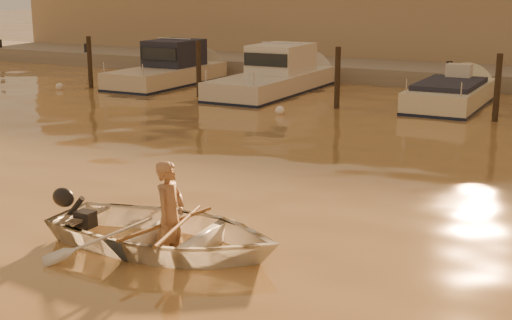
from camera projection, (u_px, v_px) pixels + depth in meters
The scene contains 19 objects.
ground_plane at pixel (32, 238), 11.37m from camera, with size 160.00×160.00×0.00m, color olive.
dinghy at pixel (165, 232), 10.85m from camera, with size 2.69×3.77×0.78m, color silver.
person at pixel (170, 216), 10.74m from camera, with size 0.62×0.41×1.69m, color #A37551.
outboard_motor at pixel (85, 219), 11.44m from camera, with size 0.90×0.40×0.70m, color black, non-canonical shape.
oar_port at pixel (179, 225), 10.72m from camera, with size 0.06×0.06×2.10m, color brown.
oar_starboard at pixel (167, 223), 10.79m from camera, with size 0.06×0.06×2.10m, color brown.
moored_boat_1 at pixel (167, 69), 28.77m from camera, with size 2.23×6.65×1.75m, color beige, non-canonical shape.
moored_boat_2 at pixel (273, 76), 26.61m from camera, with size 2.29×7.67×1.75m, color silver, non-canonical shape.
moored_boat_3 at pixel (451, 99), 23.73m from camera, with size 2.07×5.97×0.95m, color beige, non-canonical shape.
piling_0 at pixel (90, 65), 27.75m from camera, with size 0.18×0.18×2.20m, color #2D2319.
piling_1 at pixel (199, 72), 25.50m from camera, with size 0.18×0.18×2.20m, color #2D2319.
piling_2 at pixel (337, 81), 23.11m from camera, with size 0.18×0.18×2.20m, color #2D2319.
piling_3 at pixel (497, 91), 20.86m from camera, with size 0.18×0.18×2.20m, color #2D2319.
fender_a at pixel (60, 87), 27.52m from camera, with size 0.30×0.30×0.30m, color silver.
fender_b at pixel (143, 90), 26.65m from camera, with size 0.30×0.30×0.30m, color orange.
fender_c at pixel (280, 111), 22.30m from camera, with size 0.30×0.30×0.30m, color white.
fender_d at pixel (456, 114), 21.79m from camera, with size 0.30×0.30×0.30m, color orange.
quay at pixel (408, 78), 29.83m from camera, with size 52.00×4.00×1.00m, color gray.
waterfront_building at pixel (443, 18), 34.02m from camera, with size 46.00×7.00×4.80m, color #9E8466.
Camera 1 is at (8.15, -7.85, 3.94)m, focal length 50.00 mm.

